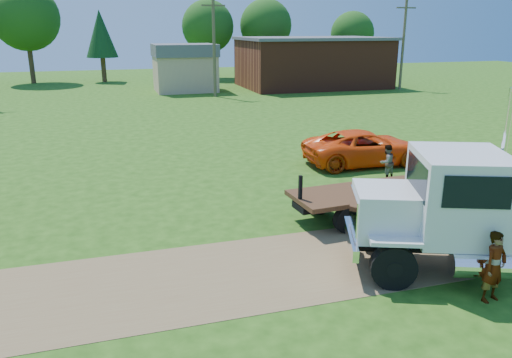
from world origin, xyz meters
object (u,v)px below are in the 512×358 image
object	(u,v)px
spectator_a	(495,267)
flatbed_trailer	(387,194)
white_semi_tractor	(460,213)
orange_pickup	(365,147)

from	to	relation	value
spectator_a	flatbed_trailer	bearing A→B (deg)	70.81
flatbed_trailer	spectator_a	size ratio (longest dim) A/B	3.98
white_semi_tractor	orange_pickup	xyz separation A→B (m)	(3.06, 10.56, -0.85)
flatbed_trailer	spectator_a	xyz separation A→B (m)	(-0.67, -5.88, 0.13)
orange_pickup	spectator_a	xyz separation A→B (m)	(-3.22, -12.14, 0.07)
orange_pickup	white_semi_tractor	bearing A→B (deg)	165.38
flatbed_trailer	spectator_a	distance (m)	5.92
white_semi_tractor	flatbed_trailer	size ratio (longest dim) A/B	1.15
spectator_a	white_semi_tractor	bearing A→B (deg)	71.51
orange_pickup	flatbed_trailer	bearing A→B (deg)	159.38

